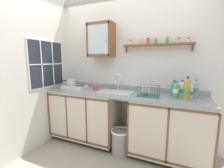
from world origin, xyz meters
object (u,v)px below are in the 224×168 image
Objects in this scene: bottle_water_clear_0 at (182,90)px; wall_cabinet at (101,40)px; saucepan at (71,82)px; bottle_opaque_white_3 at (190,91)px; bottle_soda_green_4 at (176,90)px; hot_plate_stove at (75,87)px; dish_rack at (148,93)px; bottle_juice_amber_1 at (187,90)px; mug at (95,88)px; trash_bin at (120,142)px; bottle_water_blue_5 at (196,90)px; sink at (116,93)px; bottle_detergent_teal_2 at (174,89)px.

wall_cabinet is (-1.35, 0.12, 0.76)m from bottle_water_clear_0.
bottle_opaque_white_3 is (2.03, 0.02, -0.02)m from saucepan.
wall_cabinet is at bearing 170.87° from bottle_soda_green_4.
bottle_soda_green_4 reaches higher than hot_plate_stove.
hot_plate_stove is at bearing 179.06° from bottle_soda_green_4.
dish_rack is at bearing -0.63° from hot_plate_stove.
bottle_juice_amber_1 is 0.54× the size of wall_cabinet.
bottle_water_clear_0 is 0.11m from bottle_opaque_white_3.
dish_rack is at bearing -174.77° from bottle_opaque_white_3.
mug is 0.99m from trash_bin.
hot_plate_stove is at bearing -176.89° from bottle_water_blue_5.
sink is at bearing 174.53° from bottle_juice_amber_1.
hot_plate_stove is at bearing -159.51° from wall_cabinet.
wall_cabinet reaches higher than mug.
bottle_juice_amber_1 is at bearing -46.54° from bottle_detergent_teal_2.
trash_bin is (1.09, -0.22, -0.86)m from saucepan.
trash_bin is at bearing -167.07° from bottle_soda_green_4.
bottle_soda_green_4 is at bearing -9.13° from wall_cabinet.
bottle_juice_amber_1 is at bearing -5.47° from sink.
wall_cabinet is (-0.88, 0.19, 0.84)m from dish_rack.
saucepan is at bearing 168.90° from hot_plate_stove.
bottle_detergent_teal_2 is at bearing 4.59° from sink.
bottle_detergent_teal_2 reaches higher than saucepan.
sink reaches higher than hot_plate_stove.
hot_plate_stove is at bearing 177.95° from bottle_juice_amber_1.
bottle_soda_green_4 is at bearing -160.71° from bottle_opaque_white_3.
bottle_detergent_teal_2 is (-0.17, 0.17, -0.03)m from bottle_juice_amber_1.
bottle_juice_amber_1 is 0.21m from bottle_water_blue_5.
bottle_water_blue_5 is 0.67m from dish_rack.
wall_cabinet reaches higher than bottle_detergent_teal_2.
bottle_opaque_white_3 is (0.05, 0.11, -0.04)m from bottle_juice_amber_1.
bottle_water_blue_5 is 0.67× the size of trash_bin.
bottle_water_clear_0 reaches higher than dish_rack.
sink is 1.35× the size of hot_plate_stove.
bottle_water_blue_5 is at bearing 27.66° from bottle_soda_green_4.
trash_bin is (0.56, -0.22, -0.79)m from mug.
bottle_soda_green_4 is at bearing -2.02° from dish_rack.
dish_rack is 0.93m from mug.
bottle_water_clear_0 is 0.95× the size of bottle_water_blue_5.
bottle_opaque_white_3 is 0.40× the size of wall_cabinet.
bottle_water_clear_0 is 0.48m from dish_rack.
bottle_water_blue_5 is (1.19, 0.07, 0.14)m from sink.
bottle_detergent_teal_2 is at bearing 3.60° from hot_plate_stove.
mug is (0.42, 0.02, 0.02)m from hot_plate_stove.
bottle_soda_green_4 is 1.31m from mug.
bottle_detergent_teal_2 is 0.14m from bottle_soda_green_4.
bottle_water_clear_0 is at bearing 0.89° from saucepan.
hot_plate_stove is at bearing -11.10° from saucepan.
bottle_water_blue_5 reaches higher than dish_rack.
sink reaches higher than bottle_opaque_white_3.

